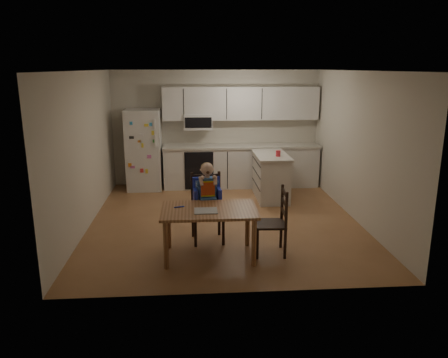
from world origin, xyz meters
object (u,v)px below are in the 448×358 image
refrigerator (144,150)px  chair_side (277,217)px  red_cup (278,153)px  dining_table (209,215)px  kitchen_island (271,176)px  chair_booster (207,194)px

refrigerator → chair_side: bearing=-58.6°
red_cup → dining_table: 2.89m
kitchen_island → chair_side: chair_side is taller
red_cup → refrigerator: bearing=157.1°
red_cup → chair_booster: (-1.43, -1.87, -0.22)m
kitchen_island → chair_side: bearing=-98.4°
refrigerator → dining_table: size_ratio=1.31×
kitchen_island → refrigerator: bearing=160.4°
red_cup → chair_booster: 2.37m
dining_table → chair_side: (0.94, 0.05, -0.06)m
refrigerator → chair_side: (2.18, -3.57, -0.31)m
kitchen_island → dining_table: size_ratio=0.94×
kitchen_island → dining_table: kitchen_island is taller
dining_table → chair_side: chair_side is taller
kitchen_island → red_cup: size_ratio=10.75×
red_cup → chair_side: red_cup is taller
chair_booster → red_cup: bearing=47.6°
dining_table → chair_booster: size_ratio=1.07×
dining_table → kitchen_island: bearing=63.7°
red_cup → chair_side: 2.53m
kitchen_island → chair_side: 2.69m
kitchen_island → red_cup: bearing=-66.8°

